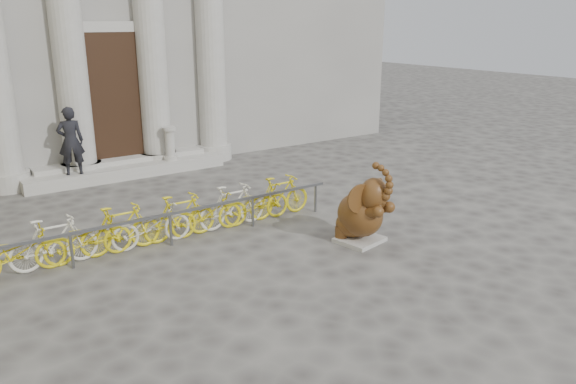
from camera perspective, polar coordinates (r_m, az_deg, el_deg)
ground at (r=9.86m, az=2.45°, el=-10.37°), size 80.00×80.00×0.00m
entrance_steps at (r=17.74m, az=-16.10°, el=2.19°), size 6.00×1.20×0.36m
elephant_statue at (r=11.90m, az=7.52°, el=-2.13°), size 1.18×1.40×1.80m
bike_rack at (r=12.14m, az=-12.40°, el=-2.77°), size 8.00×0.53×1.00m
pedestrian at (r=16.78m, az=-21.21°, el=4.86°), size 0.78×0.59×1.92m
balustrade_post at (r=17.76m, az=-11.90°, el=4.71°), size 0.43×0.43×1.04m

